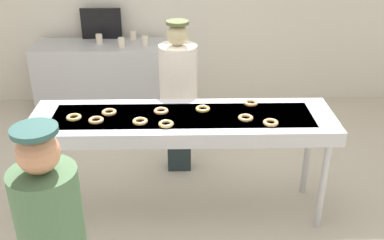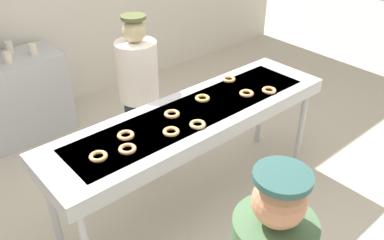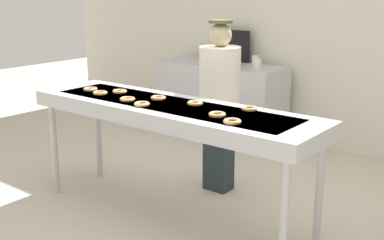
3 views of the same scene
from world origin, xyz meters
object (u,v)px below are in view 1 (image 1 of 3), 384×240
object	(u,v)px
glazed_donut_1	(166,124)
glazed_donut_6	(140,121)
glazed_donut_5	(251,103)
worker_baker	(178,88)
fryer_conveyor	(183,123)
customer_waiting	(52,231)
prep_counter	(103,79)
menu_display	(101,24)
glazed_donut_4	(246,118)
paper_cup_2	(121,42)
paper_cup_1	(145,41)
glazed_donut_0	(203,109)
glazed_donut_3	(271,123)
glazed_donut_9	(74,117)
glazed_donut_2	(109,112)
paper_cup_0	(99,39)
glazed_donut_8	(161,111)
paper_cup_3	(133,36)
glazed_donut_7	(96,120)

from	to	relation	value
glazed_donut_1	glazed_donut_6	world-z (taller)	same
glazed_donut_5	worker_baker	distance (m)	0.83
fryer_conveyor	customer_waiting	size ratio (longest dim) A/B	1.62
prep_counter	menu_display	xyz separation A→B (m)	(0.00, 0.25, 0.66)
glazed_donut_4	paper_cup_2	world-z (taller)	paper_cup_2
glazed_donut_5	paper_cup_1	world-z (taller)	paper_cup_1
prep_counter	paper_cup_1	xyz separation A→B (m)	(0.58, -0.06, 0.52)
prep_counter	paper_cup_2	world-z (taller)	paper_cup_2
glazed_donut_0	paper_cup_2	bearing A→B (deg)	115.48
glazed_donut_3	glazed_donut_9	world-z (taller)	same
glazed_donut_3	glazed_donut_5	size ratio (longest dim) A/B	1.00
glazed_donut_2	prep_counter	world-z (taller)	glazed_donut_2
glazed_donut_3	customer_waiting	world-z (taller)	customer_waiting
worker_baker	paper_cup_0	size ratio (longest dim) A/B	13.43
glazed_donut_6	glazed_donut_8	world-z (taller)	same
customer_waiting	glazed_donut_1	bearing A→B (deg)	58.75
paper_cup_3	glazed_donut_4	bearing A→B (deg)	-64.45
paper_cup_0	paper_cup_3	world-z (taller)	same
prep_counter	glazed_donut_1	bearing A→B (deg)	-68.71
glazed_donut_9	paper_cup_1	size ratio (longest dim) A/B	1.05
paper_cup_1	menu_display	distance (m)	0.67
glazed_donut_1	paper_cup_2	world-z (taller)	paper_cup_2
prep_counter	fryer_conveyor	bearing A→B (deg)	-64.20
glazed_donut_9	paper_cup_0	bearing A→B (deg)	93.93
worker_baker	menu_display	bearing A→B (deg)	-61.07
glazed_donut_8	menu_display	xyz separation A→B (m)	(-0.86, 2.34, 0.15)
fryer_conveyor	glazed_donut_3	distance (m)	0.73
fryer_conveyor	glazed_donut_1	world-z (taller)	glazed_donut_1
glazed_donut_8	menu_display	size ratio (longest dim) A/B	0.24
glazed_donut_8	prep_counter	bearing A→B (deg)	112.38
glazed_donut_3	paper_cup_3	distance (m)	2.82
glazed_donut_3	glazed_donut_4	distance (m)	0.21
paper_cup_3	customer_waiting	bearing A→B (deg)	-91.79
fryer_conveyor	glazed_donut_3	bearing A→B (deg)	-13.90
glazed_donut_9	paper_cup_0	world-z (taller)	paper_cup_0
glazed_donut_1	glazed_donut_5	distance (m)	0.83
glazed_donut_7	glazed_donut_3	bearing A→B (deg)	-3.07
prep_counter	paper_cup_0	distance (m)	0.53
glazed_donut_2	glazed_donut_9	distance (m)	0.29
prep_counter	glazed_donut_4	bearing A→B (deg)	-55.15
glazed_donut_5	paper_cup_1	xyz separation A→B (m)	(-1.06, 1.88, 0.01)
customer_waiting	paper_cup_2	bearing A→B (deg)	86.18
glazed_donut_4	glazed_donut_3	bearing A→B (deg)	-25.47
paper_cup_2	glazed_donut_1	bearing A→B (deg)	-74.45
fryer_conveyor	prep_counter	xyz separation A→B (m)	(-1.04, 2.15, -0.43)
paper_cup_1	menu_display	xyz separation A→B (m)	(-0.58, 0.31, 0.14)
customer_waiting	glazed_donut_6	bearing A→B (deg)	68.11
glazed_donut_4	worker_baker	distance (m)	0.99
glazed_donut_0	worker_baker	size ratio (longest dim) A/B	0.08
worker_baker	glazed_donut_9	bearing A→B (deg)	40.38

